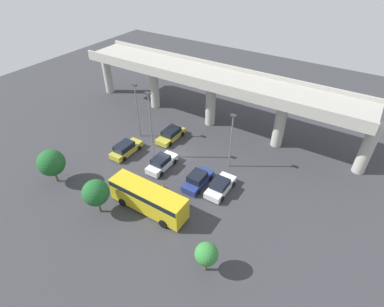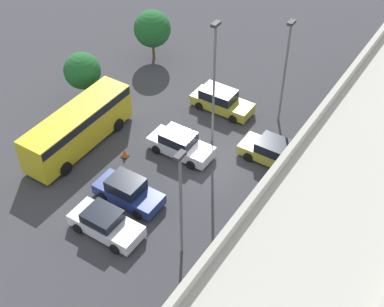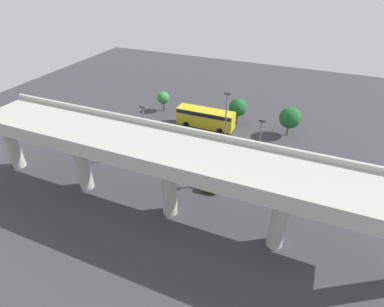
% 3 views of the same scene
% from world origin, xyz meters
% --- Properties ---
extents(ground_plane, '(89.93, 89.93, 0.00)m').
position_xyz_m(ground_plane, '(0.00, 0.00, 0.00)').
color(ground_plane, '#38383D').
extents(highway_overpass, '(43.42, 6.44, 8.40)m').
position_xyz_m(highway_overpass, '(-0.00, 10.14, 6.56)').
color(highway_overpass, '#ADAAA0').
rests_on(highway_overpass, ground_plane).
extents(parked_car_0, '(2.04, 4.68, 1.65)m').
position_xyz_m(parked_car_0, '(-5.58, -2.48, 0.77)').
color(parked_car_0, gold).
rests_on(parked_car_0, ground_plane).
extents(parked_car_1, '(2.15, 4.84, 1.55)m').
position_xyz_m(parked_car_1, '(-2.57, 3.53, 0.74)').
color(parked_car_1, gold).
rests_on(parked_car_1, ground_plane).
extents(parked_car_2, '(2.05, 4.52, 1.64)m').
position_xyz_m(parked_car_2, '(0.20, -2.27, 0.75)').
color(parked_car_2, silver).
rests_on(parked_car_2, ground_plane).
extents(parked_car_3, '(2.10, 4.39, 1.63)m').
position_xyz_m(parked_car_3, '(5.59, -2.53, 0.74)').
color(parked_car_3, navy).
rests_on(parked_car_3, ground_plane).
extents(parked_car_4, '(2.14, 4.44, 1.50)m').
position_xyz_m(parked_car_4, '(8.30, -2.06, 0.69)').
color(parked_car_4, silver).
rests_on(parked_car_4, ground_plane).
extents(shuttle_bus, '(8.75, 2.58, 2.87)m').
position_xyz_m(shuttle_bus, '(3.24, -8.53, 1.71)').
color(shuttle_bus, gold).
rests_on(shuttle_bus, ground_plane).
extents(lamp_post_near_aisle, '(0.70, 0.35, 9.15)m').
position_xyz_m(lamp_post_near_aisle, '(-2.03, -1.08, 5.28)').
color(lamp_post_near_aisle, slate).
rests_on(lamp_post_near_aisle, ground_plane).
extents(lamp_post_mid_lot, '(0.70, 0.35, 7.98)m').
position_xyz_m(lamp_post_mid_lot, '(-6.72, 1.76, 4.68)').
color(lamp_post_mid_lot, slate).
rests_on(lamp_post_mid_lot, ground_plane).
extents(lamp_post_by_overpass, '(0.70, 0.35, 7.38)m').
position_xyz_m(lamp_post_by_overpass, '(7.12, 2.46, 4.37)').
color(lamp_post_by_overpass, slate).
rests_on(lamp_post_by_overpass, ground_plane).
extents(tree_front_left, '(3.06, 3.06, 4.33)m').
position_xyz_m(tree_front_left, '(-8.69, -10.94, 2.79)').
color(tree_front_left, brown).
rests_on(tree_front_left, ground_plane).
extents(tree_front_centre, '(2.74, 2.74, 4.12)m').
position_xyz_m(tree_front_centre, '(-0.87, -11.60, 2.75)').
color(tree_front_centre, brown).
rests_on(tree_front_centre, ground_plane).
extents(tree_front_right, '(2.02, 2.02, 3.30)m').
position_xyz_m(tree_front_right, '(11.92, -11.46, 2.27)').
color(tree_front_right, brown).
rests_on(tree_front_right, ground_plane).
extents(traffic_cone, '(0.44, 0.44, 0.70)m').
position_xyz_m(traffic_cone, '(2.59, -5.19, 0.33)').
color(traffic_cone, black).
rests_on(traffic_cone, ground_plane).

